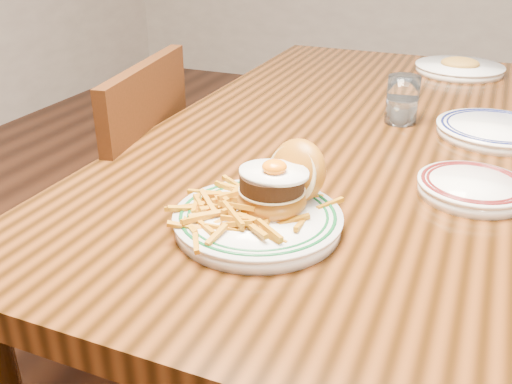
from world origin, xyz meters
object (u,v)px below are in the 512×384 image
at_px(main_plate, 265,205).
at_px(side_plate, 473,186).
at_px(chair_left, 113,226).
at_px(table, 354,166).

relative_size(main_plate, side_plate, 1.49).
bearing_deg(chair_left, main_plate, -39.24).
height_order(main_plate, side_plate, main_plate).
xyz_separation_m(main_plate, side_plate, (0.28, 0.23, -0.02)).
distance_m(chair_left, main_plate, 0.68).
bearing_deg(main_plate, table, 106.60).
xyz_separation_m(chair_left, side_plate, (0.81, -0.07, 0.29)).
relative_size(table, chair_left, 1.80).
bearing_deg(table, chair_left, -162.28).
height_order(table, side_plate, side_plate).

